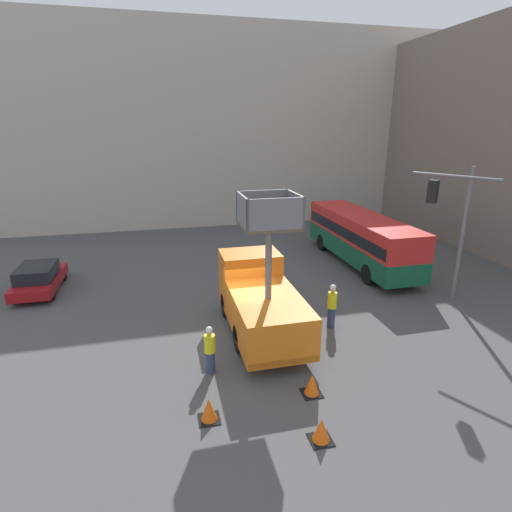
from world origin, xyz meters
The scene contains 11 objects.
ground_plane centered at (0.00, 0.00, 0.00)m, with size 120.00×120.00×0.00m, color #4C4C4F.
building_backdrop_far centered at (0.00, 23.72, 7.93)m, with size 44.00×10.00×15.86m.
utility_truck centered at (0.72, -0.04, 1.52)m, with size 2.53×6.04×5.92m.
city_bus centered at (8.79, 6.96, 1.80)m, with size 2.54×10.28×3.04m.
traffic_light_pole centered at (9.66, 0.44, 4.35)m, with size 3.56×3.31×6.42m.
road_worker_near_truck centered at (-1.63, -2.34, 0.87)m, with size 0.38×0.38×1.75m.
road_worker_directing centered at (3.76, -0.26, 0.97)m, with size 0.38×0.38×1.92m.
traffic_cone_near_truck centered at (0.85, -6.20, 0.33)m, with size 0.62×0.62×0.71m.
traffic_cone_mid_road centered at (1.34, -4.27, 0.34)m, with size 0.63×0.63×0.72m.
traffic_cone_far_side centered at (-1.98, -4.68, 0.33)m, with size 0.62×0.62×0.71m.
parked_car_curbside centered at (-9.21, 6.80, 0.73)m, with size 1.90×4.24×1.44m.
Camera 1 is at (-2.92, -14.27, 8.12)m, focal length 28.00 mm.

